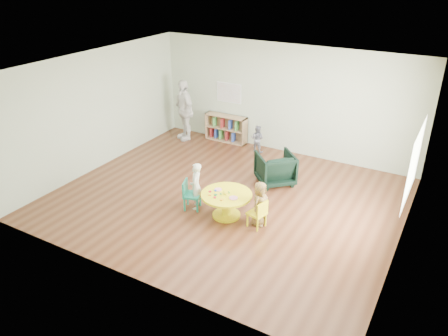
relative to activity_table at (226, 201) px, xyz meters
name	(u,v)px	position (x,y,z in m)	size (l,w,h in m)	color
room	(227,114)	(-0.34, 0.63, 1.55)	(7.10, 7.00, 2.80)	#542D1A
activity_table	(226,201)	(0.00, 0.00, 0.00)	(1.01, 1.01, 0.55)	#FFF415
kid_chair_left	(190,194)	(-0.80, -0.10, -0.02)	(0.42, 0.42, 0.62)	#1A8F72
kid_chair_right	(258,213)	(0.72, -0.05, -0.04)	(0.37, 0.37, 0.57)	#FFF415
bookshelf	(226,128)	(-1.96, 3.48, 0.02)	(1.20, 0.30, 0.75)	#A17F59
alphabet_poster	(229,93)	(-1.95, 3.61, 1.00)	(0.74, 0.01, 0.54)	white
armchair	(275,168)	(0.26, 1.80, 0.02)	(0.78, 0.80, 0.73)	black
child_left	(196,186)	(-0.70, -0.01, 0.15)	(0.36, 0.24, 0.99)	silver
child_right	(260,204)	(0.69, 0.07, 0.10)	(0.44, 0.28, 0.89)	gold
toddler	(257,139)	(-0.87, 3.20, 0.02)	(0.35, 0.28, 0.73)	#171F3A
adult_caretaker	(184,110)	(-3.06, 3.04, 0.50)	(0.99, 0.41, 1.69)	white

